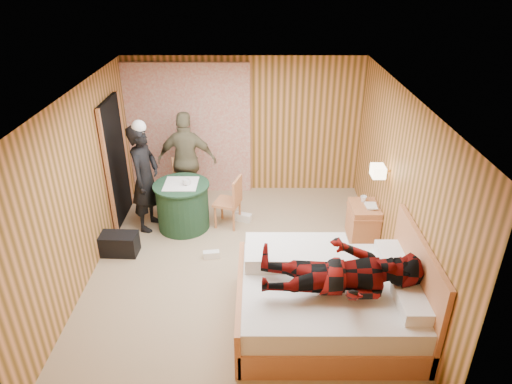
{
  "coord_description": "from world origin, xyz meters",
  "views": [
    {
      "loc": [
        0.22,
        -5.36,
        3.96
      ],
      "look_at": [
        0.21,
        0.29,
        1.05
      ],
      "focal_mm": 32.0,
      "sensor_mm": 36.0,
      "label": 1
    }
  ],
  "objects_px": {
    "round_table": "(183,205)",
    "man_on_bed": "(343,264)",
    "man_at_table": "(187,161)",
    "duffel_bag": "(118,244)",
    "chair_far": "(186,179)",
    "chair_near": "(232,199)",
    "nightstand": "(363,221)",
    "bed": "(332,299)",
    "woman_standing": "(145,178)",
    "wall_lamp": "(378,171)"
  },
  "relations": [
    {
      "from": "round_table",
      "to": "man_on_bed",
      "type": "relative_size",
      "value": 0.5
    },
    {
      "from": "man_at_table",
      "to": "man_on_bed",
      "type": "height_order",
      "value": "man_on_bed"
    },
    {
      "from": "duffel_bag",
      "to": "chair_far",
      "type": "bearing_deg",
      "value": 62.83
    },
    {
      "from": "chair_near",
      "to": "man_on_bed",
      "type": "height_order",
      "value": "man_on_bed"
    },
    {
      "from": "chair_near",
      "to": "nightstand",
      "type": "bearing_deg",
      "value": 96.18
    },
    {
      "from": "nightstand",
      "to": "bed",
      "type": "bearing_deg",
      "value": -112.22
    },
    {
      "from": "duffel_bag",
      "to": "woman_standing",
      "type": "relative_size",
      "value": 0.33
    },
    {
      "from": "woman_standing",
      "to": "man_on_bed",
      "type": "bearing_deg",
      "value": -119.21
    },
    {
      "from": "woman_standing",
      "to": "man_on_bed",
      "type": "xyz_separation_m",
      "value": [
        2.69,
        -2.44,
        0.15
      ]
    },
    {
      "from": "bed",
      "to": "chair_near",
      "type": "bearing_deg",
      "value": 120.24
    },
    {
      "from": "duffel_bag",
      "to": "man_at_table",
      "type": "height_order",
      "value": "man_at_table"
    },
    {
      "from": "chair_far",
      "to": "man_at_table",
      "type": "height_order",
      "value": "man_at_table"
    },
    {
      "from": "round_table",
      "to": "man_on_bed",
      "type": "xyz_separation_m",
      "value": [
        2.13,
        -2.43,
        0.62
      ]
    },
    {
      "from": "bed",
      "to": "man_at_table",
      "type": "relative_size",
      "value": 1.27
    },
    {
      "from": "man_at_table",
      "to": "round_table",
      "type": "bearing_deg",
      "value": 92.63
    },
    {
      "from": "man_on_bed",
      "to": "duffel_bag",
      "type": "bearing_deg",
      "value": 151.02
    },
    {
      "from": "wall_lamp",
      "to": "bed",
      "type": "height_order",
      "value": "wall_lamp"
    },
    {
      "from": "nightstand",
      "to": "man_at_table",
      "type": "bearing_deg",
      "value": 159.3
    },
    {
      "from": "bed",
      "to": "wall_lamp",
      "type": "bearing_deg",
      "value": 62.79
    },
    {
      "from": "bed",
      "to": "nightstand",
      "type": "bearing_deg",
      "value": 67.78
    },
    {
      "from": "wall_lamp",
      "to": "chair_far",
      "type": "distance_m",
      "value": 3.31
    },
    {
      "from": "chair_far",
      "to": "wall_lamp",
      "type": "bearing_deg",
      "value": -46.87
    },
    {
      "from": "chair_far",
      "to": "man_on_bed",
      "type": "bearing_deg",
      "value": -77.84
    },
    {
      "from": "chair_near",
      "to": "duffel_bag",
      "type": "height_order",
      "value": "chair_near"
    },
    {
      "from": "round_table",
      "to": "man_at_table",
      "type": "bearing_deg",
      "value": 90.0
    },
    {
      "from": "nightstand",
      "to": "duffel_bag",
      "type": "height_order",
      "value": "nightstand"
    },
    {
      "from": "nightstand",
      "to": "woman_standing",
      "type": "relative_size",
      "value": 0.34
    },
    {
      "from": "woman_standing",
      "to": "round_table",
      "type": "bearing_deg",
      "value": -78.25
    },
    {
      "from": "bed",
      "to": "duffel_bag",
      "type": "height_order",
      "value": "bed"
    },
    {
      "from": "round_table",
      "to": "woman_standing",
      "type": "distance_m",
      "value": 0.74
    },
    {
      "from": "bed",
      "to": "man_on_bed",
      "type": "height_order",
      "value": "man_on_bed"
    },
    {
      "from": "man_at_table",
      "to": "man_on_bed",
      "type": "distance_m",
      "value": 3.83
    },
    {
      "from": "nightstand",
      "to": "woman_standing",
      "type": "distance_m",
      "value": 3.48
    },
    {
      "from": "round_table",
      "to": "chair_far",
      "type": "relative_size",
      "value": 0.96
    },
    {
      "from": "nightstand",
      "to": "duffel_bag",
      "type": "relative_size",
      "value": 1.04
    },
    {
      "from": "chair_far",
      "to": "chair_near",
      "type": "distance_m",
      "value": 1.05
    },
    {
      "from": "chair_near",
      "to": "duffel_bag",
      "type": "xyz_separation_m",
      "value": [
        -1.66,
        -0.81,
        -0.34
      ]
    },
    {
      "from": "round_table",
      "to": "chair_near",
      "type": "distance_m",
      "value": 0.8
    },
    {
      "from": "chair_far",
      "to": "man_at_table",
      "type": "xyz_separation_m",
      "value": [
        0.03,
        0.05,
        0.32
      ]
    },
    {
      "from": "wall_lamp",
      "to": "man_at_table",
      "type": "bearing_deg",
      "value": 154.56
    },
    {
      "from": "nightstand",
      "to": "chair_near",
      "type": "height_order",
      "value": "chair_near"
    },
    {
      "from": "bed",
      "to": "duffel_bag",
      "type": "distance_m",
      "value": 3.3
    },
    {
      "from": "bed",
      "to": "round_table",
      "type": "distance_m",
      "value": 3.04
    },
    {
      "from": "wall_lamp",
      "to": "round_table",
      "type": "xyz_separation_m",
      "value": [
        -2.9,
        0.63,
        -0.9
      ]
    },
    {
      "from": "round_table",
      "to": "wall_lamp",
      "type": "bearing_deg",
      "value": -12.29
    },
    {
      "from": "bed",
      "to": "round_table",
      "type": "bearing_deg",
      "value": 133.63
    },
    {
      "from": "wall_lamp",
      "to": "woman_standing",
      "type": "bearing_deg",
      "value": 169.46
    },
    {
      "from": "nightstand",
      "to": "duffel_bag",
      "type": "bearing_deg",
      "value": -173.35
    },
    {
      "from": "wall_lamp",
      "to": "nightstand",
      "type": "bearing_deg",
      "value": 98.2
    },
    {
      "from": "wall_lamp",
      "to": "man_at_table",
      "type": "height_order",
      "value": "man_at_table"
    }
  ]
}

